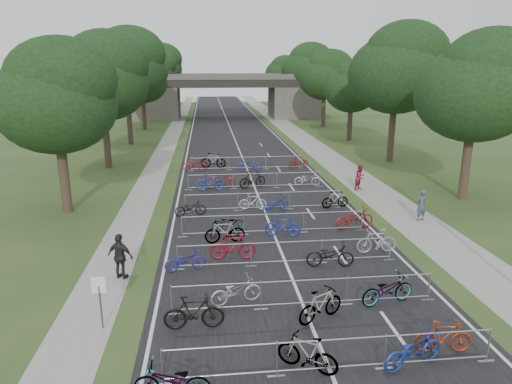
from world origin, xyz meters
TOP-DOWN VIEW (x-y plane):
  - ground at (0.00, 0.00)m, footprint 200.00×200.00m
  - road at (0.00, 50.00)m, footprint 11.00×140.00m
  - sidewalk_right at (8.00, 50.00)m, footprint 3.00×140.00m
  - sidewalk_left at (-7.50, 50.00)m, footprint 2.00×140.00m
  - lane_markings at (0.00, 50.00)m, footprint 0.12×140.00m
  - overpass_bridge at (0.00, 65.00)m, footprint 31.00×8.00m
  - park_sign at (-6.80, 3.00)m, footprint 0.45×0.06m
  - tree_left_0 at (-11.39, 15.93)m, footprint 6.72×6.72m
  - tree_right_0 at (13.11, 15.93)m, footprint 7.17×7.17m
  - tree_left_1 at (-11.39, 27.93)m, footprint 7.56×7.56m
  - tree_right_1 at (13.11, 27.93)m, footprint 8.18×8.18m
  - tree_left_2 at (-11.39, 39.93)m, footprint 8.40×8.40m
  - tree_right_2 at (13.11, 39.93)m, footprint 6.16×6.16m
  - tree_left_3 at (-11.39, 51.93)m, footprint 6.72×6.72m
  - tree_right_3 at (13.11, 51.93)m, footprint 7.17×7.17m
  - tree_left_4 at (-11.39, 63.93)m, footprint 7.56×7.56m
  - tree_right_4 at (13.11, 63.93)m, footprint 8.18×8.18m
  - tree_left_5 at (-11.39, 75.93)m, footprint 8.40×8.40m
  - tree_right_5 at (13.11, 75.93)m, footprint 6.16×6.16m
  - tree_left_6 at (-11.39, 87.93)m, footprint 6.72×6.72m
  - tree_right_6 at (13.11, 87.93)m, footprint 7.17×7.17m
  - barrier_row_0 at (0.00, 0.00)m, footprint 9.70×0.08m
  - barrier_row_1 at (0.00, 3.60)m, footprint 9.70×0.08m
  - barrier_row_2 at (0.00, 7.20)m, footprint 9.70×0.08m
  - barrier_row_3 at (0.00, 11.00)m, footprint 9.70×0.08m
  - barrier_row_4 at (0.00, 15.00)m, footprint 9.70×0.08m
  - barrier_row_5 at (0.00, 20.00)m, footprint 9.70×0.08m
  - barrier_row_6 at (0.00, 26.00)m, footprint 9.70×0.08m
  - bike_0 at (-4.30, -0.60)m, footprint 2.06×0.94m
  - bike_1 at (-0.64, 0.18)m, footprint 1.80×1.40m
  - bike_2 at (2.36, 0.01)m, footprint 2.15×1.33m
  - bike_3 at (3.55, 0.55)m, footprint 1.78×0.66m
  - bike_4 at (-3.83, 2.63)m, footprint 1.97×0.56m
  - bike_5 at (-2.37, 4.12)m, footprint 2.00×1.13m
  - bike_6 at (0.36, 2.70)m, footprint 1.92×1.38m
  - bike_7 at (3.01, 3.54)m, footprint 2.19×1.21m
  - bike_8 at (-4.30, 7.08)m, footprint 1.80×0.94m
  - bike_9 at (-2.27, 8.02)m, footprint 2.09×0.71m
  - bike_10 at (1.80, 6.81)m, footprint 2.08×0.92m
  - bike_11 at (4.30, 8.04)m, footprint 1.92×0.62m
  - bike_12 at (-2.52, 9.99)m, footprint 1.98×0.69m
  - bike_13 at (-2.29, 11.64)m, footprint 1.68×0.61m
  - bike_14 at (0.41, 10.60)m, footprint 1.86×0.89m
  - bike_15 at (4.30, 11.28)m, footprint 2.27×1.14m
  - bike_16 at (-4.30, 14.35)m, footprint 1.86×0.92m
  - bike_17 at (-0.64, 15.10)m, footprint 1.69×0.60m
  - bike_18 at (0.61, 14.38)m, footprint 1.94×1.46m
  - bike_19 at (4.30, 14.93)m, footprint 1.78×0.79m
  - bike_20 at (-3.09, 19.78)m, footprint 1.95×0.63m
  - bike_21 at (-2.42, 20.33)m, footprint 2.16×0.76m
  - bike_22 at (-0.15, 20.12)m, footprint 2.11×1.28m
  - bike_23 at (3.78, 20.32)m, footprint 1.90×0.90m
  - bike_24 at (-4.30, 25.94)m, footprint 2.07×1.04m
  - bike_25 at (-2.75, 26.89)m, footprint 2.17×1.03m
  - bike_26 at (0.15, 25.43)m, footprint 2.03×0.81m
  - bike_27 at (4.30, 26.05)m, footprint 1.80×0.84m
  - pedestrian_a at (8.35, 12.16)m, footprint 0.75×0.61m
  - pedestrian_b at (7.15, 18.83)m, footprint 1.08×1.04m
  - pedestrian_c at (-6.80, 6.63)m, footprint 1.20×0.86m

SIDE VIEW (x-z plane):
  - ground at x=0.00m, z-range 0.00..0.00m
  - lane_markings at x=0.00m, z-range 0.00..0.00m
  - road at x=0.00m, z-range 0.00..0.01m
  - sidewalk_right at x=8.00m, z-range 0.00..0.01m
  - sidewalk_left at x=-7.50m, z-range 0.00..0.01m
  - bike_13 at x=-2.29m, z-range 0.00..0.88m
  - bike_8 at x=-4.30m, z-range 0.00..0.90m
  - bike_16 at x=-4.30m, z-range 0.00..0.93m
  - bike_23 at x=3.78m, z-range 0.00..0.96m
  - bike_18 at x=0.61m, z-range 0.00..0.98m
  - bike_5 at x=-2.37m, z-range 0.00..1.00m
  - bike_17 at x=-0.64m, z-range 0.00..1.00m
  - bike_19 at x=4.30m, z-range 0.00..1.03m
  - bike_24 at x=-4.30m, z-range 0.00..1.04m
  - bike_27 at x=4.30m, z-range 0.00..1.05m
  - bike_0 at x=-4.30m, z-range 0.00..1.05m
  - bike_3 at x=3.55m, z-range 0.00..1.05m
  - bike_26 at x=0.15m, z-range 0.00..1.05m
  - bike_10 at x=1.80m, z-range 0.00..1.06m
  - bike_2 at x=2.36m, z-range 0.00..1.07m
  - bike_14 at x=0.41m, z-range 0.00..1.08m
  - bike_1 at x=-0.64m, z-range 0.00..1.09m
  - barrier_row_0 at x=0.00m, z-range 0.00..1.10m
  - barrier_row_1 at x=0.00m, z-range 0.00..1.10m
  - barrier_row_2 at x=0.00m, z-range 0.00..1.10m
  - barrier_row_3 at x=0.00m, z-range 0.00..1.10m
  - barrier_row_4 at x=0.00m, z-range 0.00..1.10m
  - barrier_row_5 at x=0.00m, z-range 0.00..1.10m
  - barrier_row_6 at x=0.00m, z-range 0.00..1.10m
  - bike_7 at x=3.01m, z-range 0.00..1.09m
  - bike_21 at x=-2.42m, z-range 0.00..1.14m
  - bike_6 at x=0.36m, z-range 0.00..1.14m
  - bike_15 at x=4.30m, z-range 0.00..1.14m
  - bike_11 at x=4.30m, z-range 0.00..1.14m
  - bike_20 at x=-3.09m, z-range 0.00..1.16m
  - bike_12 at x=-2.52m, z-range 0.00..1.17m
  - bike_4 at x=-3.83m, z-range 0.00..1.18m
  - bike_22 at x=-0.15m, z-range 0.00..1.22m
  - bike_9 at x=-2.27m, z-range 0.00..1.24m
  - bike_25 at x=-2.75m, z-range 0.00..1.26m
  - pedestrian_b at x=7.15m, z-range 0.00..1.75m
  - pedestrian_a at x=8.35m, z-range 0.00..1.76m
  - pedestrian_c at x=-6.80m, z-range 0.00..1.89m
  - park_sign at x=-6.80m, z-range 0.36..2.18m
  - overpass_bridge at x=0.00m, z-range 0.01..7.06m
  - tree_right_2 at x=13.11m, z-range 1.25..10.64m
  - tree_right_5 at x=13.11m, z-range 1.25..10.64m
  - tree_left_0 at x=-11.39m, z-range 1.36..11.61m
  - tree_left_3 at x=-11.39m, z-range 1.36..11.61m
  - tree_left_6 at x=-11.39m, z-range 1.36..11.61m
  - tree_right_0 at x=13.11m, z-range 1.46..12.39m
  - tree_right_3 at x=13.11m, z-range 1.46..12.39m
  - tree_right_6 at x=13.11m, z-range 1.46..12.39m
  - tree_left_1 at x=-11.39m, z-range 1.54..13.07m
  - tree_left_4 at x=-11.39m, z-range 1.54..13.07m
  - tree_right_1 at x=13.11m, z-range 1.67..14.13m
  - tree_right_4 at x=13.11m, z-range 1.67..14.13m
  - tree_left_2 at x=-11.39m, z-range 1.71..14.52m
  - tree_left_5 at x=-11.39m, z-range 1.71..14.52m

